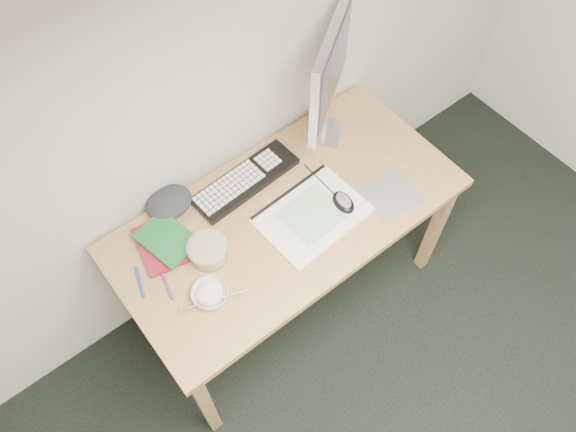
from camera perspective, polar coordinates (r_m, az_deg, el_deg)
name	(u,v)px	position (r m, az deg, el deg)	size (l,w,h in m)	color
desk	(287,224)	(2.28, -0.06, -0.78)	(1.40, 0.70, 0.75)	tan
mousepad	(391,195)	(2.30, 10.38, 2.10)	(0.20, 0.19, 0.00)	slate
sketchpad	(312,215)	(2.20, 2.48, 0.10)	(0.41, 0.29, 0.01)	white
keyboard	(246,181)	(2.29, -4.33, 3.61)	(0.46, 0.15, 0.03)	black
monitor	(330,72)	(2.21, 4.28, 14.42)	(0.41, 0.30, 0.56)	silver
mouse	(344,201)	(2.22, 5.67, 1.58)	(0.07, 0.11, 0.04)	black
rice_bowl	(210,294)	(2.04, -7.92, -7.88)	(0.13, 0.13, 0.04)	white
chopsticks	(214,300)	(2.01, -7.49, -8.42)	(0.02, 0.02, 0.24)	silver
fruit_tub	(208,251)	(2.10, -8.12, -3.56)	(0.15, 0.15, 0.07)	#C8CE48
book_red	(162,245)	(2.18, -12.69, -2.86)	(0.17, 0.23, 0.02)	maroon
book_green	(167,239)	(2.16, -12.21, -2.31)	(0.16, 0.22, 0.02)	#18622D
cloth_lump	(169,202)	(2.25, -11.99, 1.35)	(0.16, 0.13, 0.07)	#292C31
pencil_pink	(286,207)	(2.22, -0.25, 0.87)	(0.01, 0.01, 0.17)	#DC6E89
pencil_tan	(295,208)	(2.22, 0.69, 0.79)	(0.01, 0.01, 0.20)	tan
pencil_black	(305,182)	(2.30, 1.73, 3.51)	(0.01, 0.01, 0.16)	black
marker_blue	(140,282)	(2.13, -14.82, -6.48)	(0.01, 0.01, 0.13)	#2044B2
marker_orange	(164,259)	(2.15, -12.52, -4.26)	(0.01, 0.01, 0.14)	orange
marker_purple	(167,285)	(2.10, -12.20, -6.88)	(0.01, 0.01, 0.12)	#75268B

